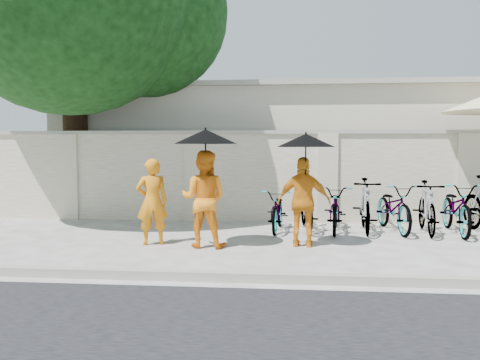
{
  "coord_description": "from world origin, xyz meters",
  "views": [
    {
      "loc": [
        1.01,
        -7.49,
        1.7
      ],
      "look_at": [
        0.23,
        1.01,
        1.1
      ],
      "focal_mm": 35.0,
      "sensor_mm": 36.0,
      "label": 1
    }
  ],
  "objects": [
    {
      "name": "ground",
      "position": [
        0.0,
        0.0,
        0.0
      ],
      "size": [
        80.0,
        80.0,
        0.0
      ],
      "primitive_type": "plane",
      "color": "silver"
    },
    {
      "name": "kerb",
      "position": [
        0.0,
        -1.7,
        0.06
      ],
      "size": [
        40.0,
        0.16,
        0.12
      ],
      "primitive_type": "cube",
      "color": "#989889",
      "rests_on": "ground"
    },
    {
      "name": "compound_wall",
      "position": [
        1.0,
        3.2,
        1.0
      ],
      "size": [
        20.0,
        0.3,
        2.0
      ],
      "primitive_type": "cube",
      "color": "silver",
      "rests_on": "ground"
    },
    {
      "name": "building_behind",
      "position": [
        2.0,
        7.0,
        1.6
      ],
      "size": [
        14.0,
        6.0,
        3.2
      ],
      "primitive_type": "cube",
      "color": "beige",
      "rests_on": "ground"
    },
    {
      "name": "monk_left",
      "position": [
        -1.26,
        0.43,
        0.75
      ],
      "size": [
        0.64,
        0.53,
        1.5
      ],
      "primitive_type": "imported",
      "rotation": [
        0.0,
        0.0,
        3.5
      ],
      "color": "orange",
      "rests_on": "ground"
    },
    {
      "name": "monk_center",
      "position": [
        -0.33,
        0.31,
        0.82
      ],
      "size": [
        0.86,
        0.7,
        1.65
      ],
      "primitive_type": "imported",
      "rotation": [
        0.0,
        0.0,
        3.04
      ],
      "color": "orange",
      "rests_on": "ground"
    },
    {
      "name": "parasol_center",
      "position": [
        -0.28,
        0.23,
        1.88
      ],
      "size": [
        1.05,
        1.05,
        1.07
      ],
      "color": "black",
      "rests_on": "ground"
    },
    {
      "name": "monk_right",
      "position": [
        1.37,
        0.49,
        0.77
      ],
      "size": [
        0.93,
        0.45,
        1.54
      ],
      "primitive_type": "imported",
      "rotation": [
        0.0,
        0.0,
        3.05
      ],
      "color": "orange",
      "rests_on": "ground"
    },
    {
      "name": "parasol_right",
      "position": [
        1.39,
        0.41,
        1.81
      ],
      "size": [
        0.98,
        0.98,
        1.06
      ],
      "color": "black",
      "rests_on": "ground"
    },
    {
      "name": "bike_0",
      "position": [
        0.92,
        1.95,
        0.43
      ],
      "size": [
        0.7,
        1.68,
        0.86
      ],
      "primitive_type": "imported",
      "rotation": [
        0.0,
        0.0,
        -0.08
      ],
      "color": "#9E9E9E",
      "rests_on": "ground"
    },
    {
      "name": "bike_1",
      "position": [
        1.5,
        2.11,
        0.52
      ],
      "size": [
        0.61,
        1.76,
        1.04
      ],
      "primitive_type": "imported",
      "rotation": [
        0.0,
        0.0,
        0.07
      ],
      "color": "#9E9E9E",
      "rests_on": "ground"
    },
    {
      "name": "bike_2",
      "position": [
        2.08,
        2.01,
        0.47
      ],
      "size": [
        0.85,
        1.87,
        0.95
      ],
      "primitive_type": "imported",
      "rotation": [
        0.0,
        0.0,
        -0.12
      ],
      "color": "#9E9E9E",
      "rests_on": "ground"
    },
    {
      "name": "bike_3",
      "position": [
        2.66,
        2.02,
        0.54
      ],
      "size": [
        0.68,
        1.83,
        1.07
      ],
      "primitive_type": "imported",
      "rotation": [
        0.0,
        0.0,
        -0.1
      ],
      "color": "#9E9E9E",
      "rests_on": "ground"
    },
    {
      "name": "bike_4",
      "position": [
        3.25,
        2.1,
        0.49
      ],
      "size": [
        0.86,
        1.93,
        0.98
      ],
      "primitive_type": "imported",
      "rotation": [
        0.0,
        0.0,
        0.11
      ],
      "color": "#9E9E9E",
      "rests_on": "ground"
    },
    {
      "name": "bike_5",
      "position": [
        3.83,
        1.92,
        0.52
      ],
      "size": [
        0.69,
        1.78,
        1.04
      ],
      "primitive_type": "imported",
      "rotation": [
        0.0,
        0.0,
        -0.12
      ],
      "color": "#9E9E9E",
      "rests_on": "ground"
    },
    {
      "name": "bike_6",
      "position": [
        4.41,
        1.95,
        0.51
      ],
      "size": [
        0.84,
        1.99,
        1.02
      ],
      "primitive_type": "imported",
      "rotation": [
        0.0,
        0.0,
        -0.09
      ],
      "color": "#9E9E9E",
      "rests_on": "ground"
    }
  ]
}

